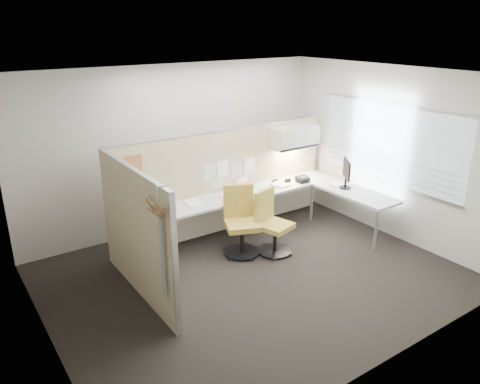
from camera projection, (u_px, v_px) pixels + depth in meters
floor at (253, 276)px, 6.69m from camera, size 5.50×4.50×0.01m
ceiling at (255, 75)px, 5.73m from camera, size 5.50×4.50×0.01m
wall_back at (176, 148)px, 7.95m from camera, size 5.50×0.02×2.80m
wall_front at (393, 246)px, 4.47m from camera, size 5.50×0.02×2.80m
wall_left at (36, 233)px, 4.74m from camera, size 0.02×4.50×2.80m
wall_right at (389, 153)px, 7.68m from camera, size 0.02×4.50×2.80m
window_pane at (389, 144)px, 7.61m from camera, size 0.01×2.80×1.30m
partition_back at (224, 182)px, 7.92m from camera, size 4.10×0.06×1.75m
partition_left at (136, 233)px, 5.98m from camera, size 0.06×2.20×1.75m
desk at (259, 200)px, 7.85m from camera, size 4.00×2.07×0.73m
overhead_bin at (295, 137)px, 8.26m from camera, size 0.90×0.36×0.38m
task_light_strip at (294, 148)px, 8.33m from camera, size 0.60×0.06×0.02m
pinned_papers at (229, 172)px, 7.88m from camera, size 1.01×0.00×0.47m
poster at (134, 167)px, 6.86m from camera, size 0.28×0.00×0.35m
chair_left at (241, 223)px, 7.23m from camera, size 0.64×0.65×1.05m
chair_right at (271, 225)px, 7.25m from camera, size 0.57×0.59×0.99m
monitor at (346, 172)px, 7.94m from camera, size 0.30×0.40×0.50m
phone at (302, 179)px, 8.33m from camera, size 0.22×0.21×0.12m
stapler at (275, 181)px, 8.32m from camera, size 0.15×0.07×0.05m
tape_dispenser at (288, 180)px, 8.34m from camera, size 0.10×0.06×0.06m
coat_hook at (158, 218)px, 5.06m from camera, size 0.18×0.44×1.33m
paper_stack_0 at (151, 216)px, 6.84m from camera, size 0.29×0.34×0.02m
paper_stack_1 at (193, 203)px, 7.36m from camera, size 0.25×0.32×0.02m
paper_stack_2 at (230, 196)px, 7.60m from camera, size 0.26×0.32×0.04m
paper_stack_3 at (248, 191)px, 7.90m from camera, size 0.25×0.31×0.01m
paper_stack_4 at (280, 185)px, 8.17m from camera, size 0.28×0.33×0.03m
paper_stack_5 at (339, 185)px, 8.18m from camera, size 0.32×0.36×0.02m
paper_stack_6 at (239, 192)px, 7.81m from camera, size 0.24×0.31×0.03m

